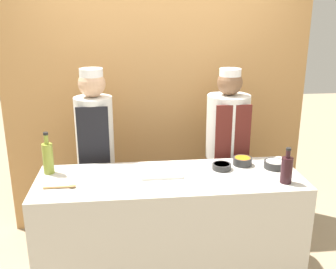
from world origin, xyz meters
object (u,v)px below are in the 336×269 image
(sauce_bowl_orange, at_px, (242,161))
(cutting_board, at_px, (161,172))
(chef_left, at_px, (96,155))
(chef_right, at_px, (226,154))
(sauce_bowl_white, at_px, (275,164))
(wooden_spoon, at_px, (63,187))
(bottle_wine, at_px, (287,169))
(sauce_bowl_yellow, at_px, (222,166))
(bottle_oil, at_px, (48,157))

(sauce_bowl_orange, distance_m, cutting_board, 0.65)
(sauce_bowl_orange, bearing_deg, chef_left, 160.72)
(sauce_bowl_orange, bearing_deg, cutting_board, -171.07)
(chef_right, bearing_deg, sauce_bowl_white, -63.56)
(sauce_bowl_white, height_order, wooden_spoon, sauce_bowl_white)
(sauce_bowl_white, bearing_deg, bottle_wine, -94.14)
(cutting_board, bearing_deg, bottle_wine, -16.56)
(sauce_bowl_white, height_order, chef_right, chef_right)
(sauce_bowl_white, relative_size, chef_left, 0.10)
(sauce_bowl_white, bearing_deg, sauce_bowl_yellow, 177.28)
(sauce_bowl_white, bearing_deg, bottle_oil, 177.09)
(sauce_bowl_white, height_order, chef_left, chef_left)
(bottle_wine, xyz_separation_m, wooden_spoon, (-1.52, 0.07, -0.09))
(bottle_wine, relative_size, chef_left, 0.16)
(bottle_wine, height_order, chef_left, chef_left)
(cutting_board, height_order, chef_left, chef_left)
(chef_right, bearing_deg, sauce_bowl_yellow, -108.78)
(chef_left, bearing_deg, sauce_bowl_yellow, -25.94)
(sauce_bowl_white, relative_size, chef_right, 0.10)
(sauce_bowl_yellow, height_order, sauce_bowl_white, sauce_bowl_white)
(bottle_oil, relative_size, wooden_spoon, 1.44)
(bottle_oil, bearing_deg, sauce_bowl_yellow, -2.97)
(sauce_bowl_white, relative_size, bottle_wine, 0.63)
(sauce_bowl_orange, height_order, cutting_board, sauce_bowl_orange)
(sauce_bowl_yellow, distance_m, chef_left, 1.08)
(sauce_bowl_white, relative_size, bottle_oil, 0.51)
(bottle_oil, bearing_deg, sauce_bowl_orange, 0.13)
(sauce_bowl_yellow, distance_m, chef_right, 0.50)
(sauce_bowl_yellow, relative_size, chef_left, 0.09)
(bottle_oil, height_order, wooden_spoon, bottle_oil)
(bottle_oil, height_order, bottle_wine, bottle_oil)
(sauce_bowl_yellow, xyz_separation_m, sauce_bowl_orange, (0.18, 0.07, 0.01))
(cutting_board, bearing_deg, bottle_oil, 173.22)
(bottle_wine, bearing_deg, sauce_bowl_yellow, 143.75)
(cutting_board, height_order, wooden_spoon, wooden_spoon)
(sauce_bowl_orange, xyz_separation_m, bottle_oil, (-1.46, -0.00, 0.09))
(sauce_bowl_white, xyz_separation_m, chef_left, (-1.37, 0.49, -0.06))
(sauce_bowl_yellow, bearing_deg, wooden_spoon, -169.53)
(sauce_bowl_yellow, height_order, sauce_bowl_orange, sauce_bowl_orange)
(chef_left, xyz_separation_m, chef_right, (1.13, -0.00, -0.03))
(bottle_oil, relative_size, chef_left, 0.19)
(sauce_bowl_white, relative_size, cutting_board, 0.53)
(sauce_bowl_white, bearing_deg, chef_right, 116.44)
(chef_left, bearing_deg, sauce_bowl_orange, -19.28)
(bottle_oil, xyz_separation_m, bottle_wine, (1.66, -0.35, -0.02))
(cutting_board, relative_size, bottle_oil, 0.96)
(sauce_bowl_yellow, relative_size, wooden_spoon, 0.65)
(sauce_bowl_yellow, bearing_deg, chef_left, 154.06)
(bottle_wine, bearing_deg, cutting_board, 163.44)
(wooden_spoon, bearing_deg, bottle_wine, -2.70)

